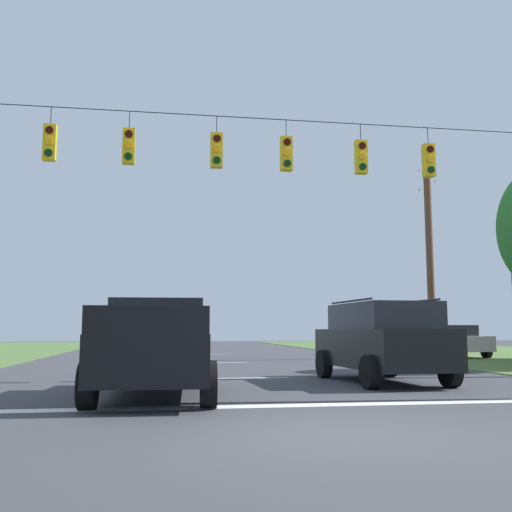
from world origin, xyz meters
The scene contains 10 objects.
ground_plane centered at (0.00, 0.00, 0.00)m, with size 120.00×120.00×0.00m, color #3D3D42.
stop_bar_stripe centered at (0.00, 2.89, 0.00)m, with size 14.59×0.45×0.01m, color white.
lane_dash_0 centered at (0.00, 8.89, 0.00)m, with size 0.15×2.50×0.01m, color white.
lane_dash_1 centered at (0.00, 16.52, 0.00)m, with size 0.15×2.50×0.01m, color white.
lane_dash_2 centered at (0.00, 24.65, 0.00)m, with size 0.15×2.50×0.01m, color white.
overhead_signal_span centered at (-0.16, 8.03, 4.43)m, with size 17.56×0.31×7.66m.
pickup_truck centered at (-2.37, 4.72, 0.97)m, with size 2.49×5.49×1.95m.
suv_black centered at (3.24, 7.00, 1.06)m, with size 2.41×4.89×2.05m.
distant_car_crossing_white centered at (11.46, 19.38, 0.79)m, with size 2.34×4.45×1.52m.
utility_pole_mid_right centered at (9.82, 17.90, 4.79)m, with size 0.33×1.73×9.69m.
Camera 1 is at (-2.27, -7.53, 1.33)m, focal length 41.74 mm.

